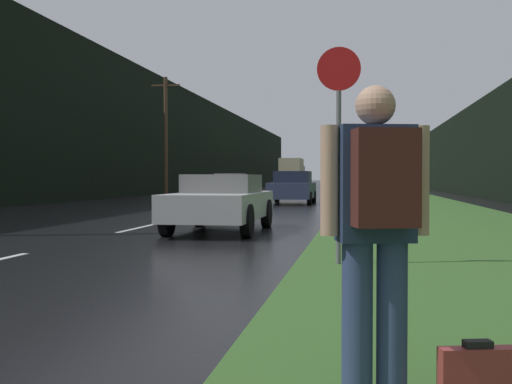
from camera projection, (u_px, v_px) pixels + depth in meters
grass_verge at (392, 197)px, 41.19m from camera, size 6.00×240.00×0.02m
lane_stripe_c at (140, 227)px, 15.87m from camera, size 0.12×3.00×0.01m
lane_stripe_d at (206, 212)px, 22.78m from camera, size 0.12×3.00×0.01m
treeline_far_side at (169, 139)px, 53.82m from camera, size 2.00×140.00×8.92m
treeline_near_side at (464, 155)px, 50.04m from camera, size 2.00×140.00×5.97m
utility_pole_far at (166, 135)px, 39.54m from camera, size 1.80×0.24×7.44m
stop_sign at (339, 136)px, 9.01m from camera, size 0.61×0.07×3.07m
hitchhiker_with_backpack at (377, 221)px, 3.48m from camera, size 0.59×0.48×1.74m
suitcase at (477, 376)px, 3.46m from camera, size 0.43×0.20×0.36m
car_passing_near at (221, 202)px, 14.73m from camera, size 1.91×4.49×1.31m
car_passing_far at (293, 188)px, 30.41m from camera, size 2.03×4.53×1.55m
car_oncoming at (231, 186)px, 38.31m from camera, size 1.94×4.05×1.49m
delivery_truck at (292, 173)px, 73.30m from camera, size 2.49×7.41×3.40m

